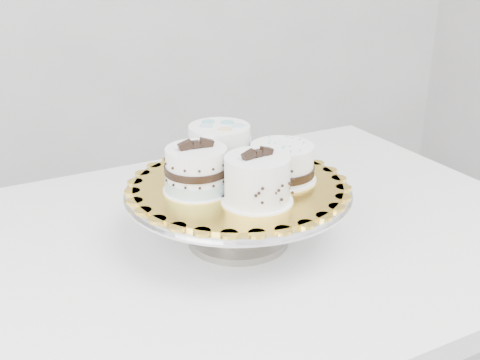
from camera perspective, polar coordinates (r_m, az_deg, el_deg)
name	(u,v)px	position (r m, az deg, el deg)	size (l,w,h in m)	color
table	(217,275)	(1.10, -2.16, -8.95)	(1.30, 0.94, 0.75)	silver
cake_stand	(238,204)	(1.02, -0.18, -2.30)	(0.38, 0.38, 0.10)	gray
cake_board	(238,185)	(1.00, -0.18, -0.49)	(0.35, 0.35, 0.01)	gold
cake_swirl	(257,181)	(0.92, 1.64, -0.05)	(0.12, 0.12, 0.09)	white
cake_banded	(197,171)	(0.97, -4.13, 0.85)	(0.11, 0.11, 0.09)	white
cake_dots	(219,147)	(1.05, -1.96, 3.17)	(0.14, 0.14, 0.08)	white
cake_ribbon	(282,163)	(1.01, 4.04, 1.58)	(0.13, 0.13, 0.06)	white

